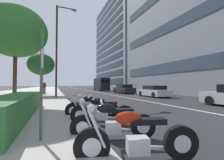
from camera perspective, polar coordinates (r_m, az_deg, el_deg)
The scene contains 16 objects.
sidewalk_right_plaza at distance 32.39m, azimuth -28.49°, elevation -3.85°, with size 160.00×10.76×0.15m, color #A39E93.
lane_centre_stripe at distance 37.77m, azimuth -9.93°, elevation -3.82°, with size 110.00×0.16×0.01m, color silver.
motorcycle_far_end_row at distance 2.89m, azimuth 9.06°, elevation -20.95°, with size 0.82×2.17×1.09m.
motorcycle_under_tarp at distance 3.93m, azimuth 0.06°, elevation -15.78°, with size 0.85×2.06×1.09m.
motorcycle_nearest_camera at distance 5.29m, azimuth -3.85°, elevation -12.00°, with size 0.96×2.08×1.11m.
motorcycle_second_in_row at distance 6.39m, azimuth -7.70°, elevation -10.29°, with size 0.80×2.13×1.10m.
car_following_behind at distance 17.82m, azimuth 15.40°, elevation -4.14°, with size 4.26×2.10×1.27m.
car_approaching_light at distance 23.92m, azimuth 4.49°, elevation -3.44°, with size 4.66×1.92×1.41m.
delivery_van_ahead at distance 34.42m, azimuth -4.01°, elevation -1.53°, with size 5.80×2.26×2.85m.
parking_sign_by_curb at distance 3.70m, azimuth -24.87°, elevation 3.72°, with size 0.32×0.06×2.49m.
street_lamp_with_banners at distance 16.51m, azimuth -19.23°, elevation 12.71°, with size 1.26×2.06×9.19m.
clipped_hedge_bed at distance 6.72m, azimuth -32.56°, elevation -8.34°, with size 6.76×1.10×0.82m, color #337033.
street_tree_far_plaza at distance 11.37m, azimuth -32.49°, elevation 15.08°, with size 3.67×3.67×6.03m.
street_tree_near_plaza_corner at distance 19.86m, azimuth -25.11°, elevation 5.34°, with size 3.02×3.02×4.92m.
pedestrian_on_plaza at distance 22.00m, azimuth -24.18°, elevation -2.65°, with size 0.40×0.47×1.63m.
office_tower_mid_left at distance 51.62m, azimuth 5.87°, elevation 12.64°, with size 26.61×14.71×28.44m.
Camera 1 is at (-2.08, 7.07, 1.36)m, focal length 24.29 mm.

